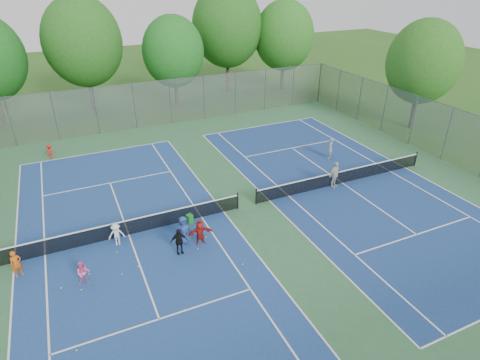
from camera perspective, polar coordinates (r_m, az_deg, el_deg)
name	(u,v)px	position (r m, az deg, el deg)	size (l,w,h in m)	color
ground	(247,206)	(24.03, 1.00, -3.76)	(120.00, 120.00, 0.00)	#29551A
court_pad	(247,206)	(24.03, 1.00, -3.74)	(32.00, 32.00, 0.01)	#2E623C
court_left	(129,235)	(22.39, -15.54, -7.51)	(10.97, 23.77, 0.01)	navy
court_right	(342,183)	(27.40, 14.33, -0.41)	(10.97, 23.77, 0.01)	navy
net_left	(128,228)	(22.15, -15.68, -6.58)	(12.87, 0.10, 0.91)	black
net_right	(343,177)	(27.20, 14.44, 0.41)	(12.87, 0.10, 0.91)	black
fence_north	(170,102)	(37.10, -9.88, 10.89)	(32.00, 0.10, 4.00)	gray
fence_east	(447,134)	(32.74, 27.35, 5.81)	(32.00, 0.10, 4.00)	gray
tree_nl	(83,42)	(41.96, -21.47, 17.81)	(7.20, 7.20, 10.69)	#443326
tree_nc	(173,52)	(41.52, -9.47, 17.56)	(6.00, 6.00, 8.85)	#443326
tree_nr	(227,26)	(46.37, -1.85, 21.01)	(7.60, 7.60, 11.42)	#443326
tree_ne	(284,36)	(47.42, 6.29, 19.72)	(6.60, 6.60, 9.77)	#443326
tree_side_e	(424,62)	(37.70, 24.65, 15.01)	(6.00, 6.00, 9.20)	#443326
ball_crate	(118,234)	(22.37, -17.01, -7.39)	(0.33, 0.33, 0.28)	#1641AA
ball_hopper	(190,219)	(22.46, -7.18, -5.57)	(0.31, 0.31, 0.61)	#227F28
student_a	(16,264)	(21.29, -29.22, -10.36)	(0.49, 0.32, 1.35)	#D85614
student_b	(83,273)	(19.61, -21.40, -12.21)	(0.58, 0.45, 1.20)	pink
student_c	(116,234)	(21.51, -17.16, -7.41)	(0.81, 0.46, 1.25)	silver
student_d	(179,241)	(20.16, -8.69, -8.63)	(0.84, 0.35, 1.44)	black
student_e	(184,230)	(20.78, -8.02, -7.09)	(0.77, 0.50, 1.59)	navy
student_f	(200,232)	(20.71, -5.70, -7.43)	(1.27, 0.40, 1.37)	#A01C16
child_far_baseline	(50,152)	(32.92, -25.41, 3.66)	(0.74, 0.43, 1.15)	#AE2118
instructor	(330,148)	(30.46, 12.69, 4.44)	(0.60, 0.40, 1.66)	gray
teen_court_b	(335,175)	(26.41, 13.32, 0.76)	(1.05, 0.44, 1.79)	silver
tennis_ball_0	(117,253)	(21.25, -17.07, -9.86)	(0.07, 0.07, 0.07)	gold
tennis_ball_1	(81,290)	(19.64, -21.62, -14.36)	(0.07, 0.07, 0.07)	#BACB2F
tennis_ball_2	(206,237)	(21.44, -4.91, -8.15)	(0.07, 0.07, 0.07)	#BDE335
tennis_ball_3	(198,249)	(20.69, -5.97, -9.73)	(0.07, 0.07, 0.07)	yellow
tennis_ball_4	(138,266)	(20.13, -14.30, -11.83)	(0.07, 0.07, 0.07)	#C6D230
tennis_ball_5	(182,242)	(21.23, -8.20, -8.77)	(0.07, 0.07, 0.07)	#AFD030
tennis_ball_6	(77,351)	(17.30, -22.22, -21.54)	(0.07, 0.07, 0.07)	#B8E134
tennis_ball_7	(122,275)	(19.87, -16.48, -12.79)	(0.07, 0.07, 0.07)	#B1CE30
tennis_ball_8	(89,274)	(20.36, -20.66, -12.43)	(0.07, 0.07, 0.07)	gold
tennis_ball_9	(243,264)	(19.64, 0.37, -11.93)	(0.07, 0.07, 0.07)	#C8E334
tennis_ball_10	(61,288)	(20.08, -24.10, -13.87)	(0.07, 0.07, 0.07)	#D3F538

